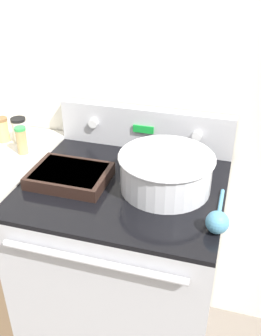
% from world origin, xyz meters
% --- Properties ---
extents(kitchen_wall, '(8.00, 0.05, 2.50)m').
position_xyz_m(kitchen_wall, '(0.00, 0.70, 1.25)').
color(kitchen_wall, silver).
rests_on(kitchen_wall, ground_plane).
extents(stove_range, '(0.76, 0.70, 0.95)m').
position_xyz_m(stove_range, '(0.00, 0.33, 0.47)').
color(stove_range, '#BCBCC1').
rests_on(stove_range, ground_plane).
extents(control_panel, '(0.76, 0.07, 0.18)m').
position_xyz_m(control_panel, '(0.00, 0.64, 1.04)').
color(control_panel, '#BCBCC1').
rests_on(control_panel, stove_range).
extents(mixing_bowl, '(0.35, 0.35, 0.14)m').
position_xyz_m(mixing_bowl, '(0.16, 0.34, 1.03)').
color(mixing_bowl, silver).
rests_on(mixing_bowl, stove_range).
extents(casserole_dish, '(0.29, 0.22, 0.05)m').
position_xyz_m(casserole_dish, '(-0.20, 0.29, 0.98)').
color(casserole_dish, black).
rests_on(casserole_dish, stove_range).
extents(ladle, '(0.07, 0.27, 0.07)m').
position_xyz_m(ladle, '(0.36, 0.15, 0.98)').
color(ladle, teal).
rests_on(ladle, stove_range).
extents(spice_jar_green_cap, '(0.05, 0.05, 0.12)m').
position_xyz_m(spice_jar_green_cap, '(-0.48, 0.42, 1.02)').
color(spice_jar_green_cap, tan).
rests_on(spice_jar_green_cap, side_counter).
extents(spice_jar_black_cap, '(0.07, 0.07, 0.11)m').
position_xyz_m(spice_jar_black_cap, '(-0.54, 0.52, 1.02)').
color(spice_jar_black_cap, beige).
rests_on(spice_jar_black_cap, side_counter).
extents(spice_jar_brown_cap, '(0.06, 0.06, 0.11)m').
position_xyz_m(spice_jar_brown_cap, '(-0.62, 0.50, 1.02)').
color(spice_jar_brown_cap, tan).
rests_on(spice_jar_brown_cap, side_counter).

